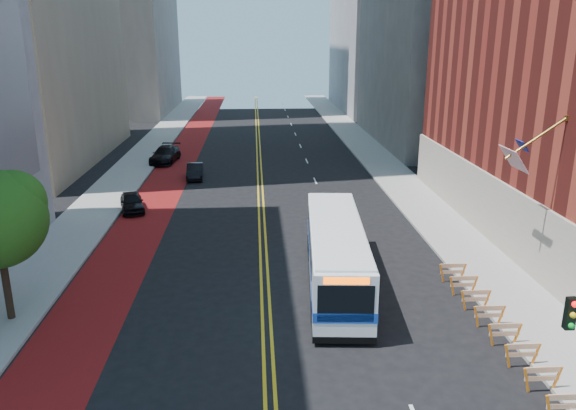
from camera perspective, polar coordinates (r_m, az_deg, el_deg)
The scene contains 12 objects.
ground at distance 20.95m, azimuth -1.84°, elevation -18.63°, with size 160.00×160.00×0.00m, color black.
sidewalk_left at distance 49.94m, azimuth -16.77°, elevation 2.17°, with size 4.00×140.00×0.15m, color gray.
sidewalk_right at distance 50.12m, azimuth 11.00°, elevation 2.63°, with size 4.00×140.00×0.15m, color gray.
bus_lane_paint at distance 49.20m, azimuth -12.34°, elevation 2.20°, with size 3.60×140.00×0.01m, color maroon.
center_line_inner at distance 48.59m, azimuth -3.08°, elevation 2.39°, with size 0.14×140.00×0.01m, color gold.
center_line_outer at distance 48.59m, azimuth -2.65°, elevation 2.39°, with size 0.14×140.00×0.01m, color gold.
lane_dashes at distance 56.61m, azimuth 1.92°, elevation 4.49°, with size 0.14×98.20×0.01m.
construction_barriers at distance 25.51m, azimuth 20.44°, elevation -11.04°, with size 1.42×10.91×1.00m.
transit_bus at distance 28.25m, azimuth 4.88°, elevation -4.88°, with size 3.52×12.08×3.28m.
car_a at distance 41.86m, azimuth -15.58°, elevation 0.31°, with size 1.56×3.87×1.32m, color black.
car_b at distance 50.20m, azimuth -9.44°, elevation 3.41°, with size 1.37×3.93×1.29m, color black.
car_c at distance 57.20m, azimuth -12.37°, elevation 5.03°, with size 2.18×5.37×1.56m, color black.
Camera 1 is at (-0.38, -17.04, 12.17)m, focal length 35.00 mm.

